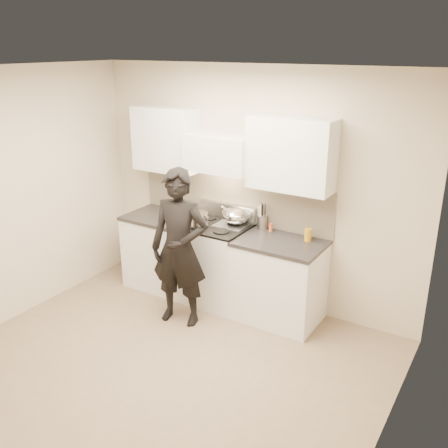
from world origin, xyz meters
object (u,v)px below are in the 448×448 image
(counter_right, at_px, (279,280))
(stove, at_px, (215,263))
(wok, at_px, (236,216))
(person, at_px, (179,248))
(utensil_crock, at_px, (262,221))

(counter_right, bearing_deg, stove, -180.00)
(counter_right, height_order, wok, wok)
(stove, distance_m, person, 0.72)
(counter_right, distance_m, person, 1.15)
(stove, xyz_separation_m, person, (-0.06, -0.60, 0.38))
(counter_right, height_order, person, person)
(counter_right, bearing_deg, wok, 167.09)
(wok, height_order, person, person)
(stove, relative_size, counter_right, 1.04)
(stove, height_order, wok, wok)
(counter_right, height_order, utensil_crock, utensil_crock)
(stove, distance_m, counter_right, 0.83)
(stove, relative_size, wok, 2.33)
(utensil_crock, relative_size, person, 0.17)
(stove, distance_m, wok, 0.62)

